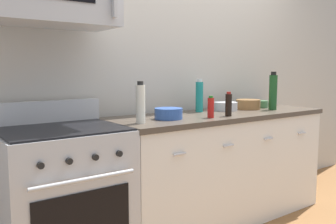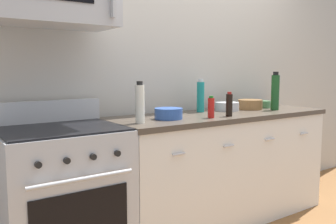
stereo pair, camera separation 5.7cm
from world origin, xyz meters
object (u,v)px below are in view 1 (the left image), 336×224
object	(u,v)px
bottle_vinegar_white	(140,103)
bowl_green_glaze	(261,104)
bottle_sparkling_teal	(199,96)
bowl_blue_mixing	(169,113)
bowl_steel_prep	(225,106)
bowl_wooden_salad	(248,104)
range_oven	(63,198)
bottle_soy_sauce_dark	(229,105)
bottle_wine_green	(273,92)
bottle_hot_sauce_red	(211,107)

from	to	relation	value
bottle_vinegar_white	bowl_green_glaze	world-z (taller)	bottle_vinegar_white
bottle_sparkling_teal	bowl_blue_mixing	xyz separation A→B (m)	(-0.48, -0.21, -0.09)
bowl_steel_prep	bowl_wooden_salad	xyz separation A→B (m)	(0.25, -0.04, 0.01)
bowl_green_glaze	bottle_vinegar_white	bearing A→B (deg)	-172.37
bottle_sparkling_teal	bowl_green_glaze	size ratio (longest dim) A/B	2.23
range_oven	bottle_soy_sauce_dark	distance (m)	1.39
bottle_soy_sauce_dark	bowl_blue_mixing	xyz separation A→B (m)	(-0.48, 0.14, -0.05)
bottle_soy_sauce_dark	bottle_wine_green	xyz separation A→B (m)	(0.66, 0.09, 0.07)
bottle_soy_sauce_dark	bottle_hot_sauce_red	distance (m)	0.18
bottle_sparkling_teal	bowl_steel_prep	world-z (taller)	bottle_sparkling_teal
range_oven	bottle_soy_sauce_dark	size ratio (longest dim) A/B	5.61
range_oven	bowl_wooden_salad	size ratio (longest dim) A/B	4.82
bowl_green_glaze	bowl_blue_mixing	size ratio (longest dim) A/B	0.62
range_oven	bottle_sparkling_teal	distance (m)	1.41
bowl_steel_prep	range_oven	bearing A→B (deg)	-175.95
range_oven	bowl_blue_mixing	distance (m)	0.93
range_oven	bowl_green_glaze	bearing A→B (deg)	2.40
range_oven	bowl_wooden_salad	xyz separation A→B (m)	(1.79, 0.07, 0.50)
bowl_green_glaze	bowl_wooden_salad	distance (m)	0.21
bottle_sparkling_teal	bottle_wine_green	distance (m)	0.71
bottle_sparkling_teal	bottle_wine_green	bearing A→B (deg)	-21.31
bowl_green_glaze	bowl_steel_prep	bearing A→B (deg)	176.88
bowl_green_glaze	bowl_blue_mixing	xyz separation A→B (m)	(-1.21, -0.14, 0.01)
range_oven	bowl_green_glaze	world-z (taller)	range_oven
bottle_sparkling_teal	bowl_wooden_salad	world-z (taller)	bottle_sparkling_teal
bottle_soy_sauce_dark	bowl_wooden_salad	bearing A→B (deg)	26.41
bottle_wine_green	bowl_green_glaze	size ratio (longest dim) A/B	2.71
bottle_vinegar_white	bowl_green_glaze	size ratio (longest dim) A/B	2.23
bowl_blue_mixing	bowl_wooden_salad	bearing A→B (deg)	6.83
bottle_hot_sauce_red	bowl_green_glaze	world-z (taller)	bottle_hot_sauce_red
bottle_vinegar_white	bottle_wine_green	distance (m)	1.42
range_oven	bottle_vinegar_white	bearing A→B (deg)	-12.70
bottle_sparkling_teal	bottle_hot_sauce_red	bearing A→B (deg)	-117.96
range_oven	bottle_wine_green	distance (m)	2.03
bowl_blue_mixing	bowl_wooden_salad	world-z (taller)	bowl_wooden_salad
bottle_hot_sauce_red	bottle_sparkling_teal	bearing A→B (deg)	62.04
bottle_soy_sauce_dark	bowl_green_glaze	world-z (taller)	bottle_soy_sauce_dark
bottle_wine_green	bottle_soy_sauce_dark	bearing A→B (deg)	-172.11
bottle_wine_green	bowl_blue_mixing	world-z (taller)	bottle_wine_green
range_oven	bowl_blue_mixing	world-z (taller)	range_oven
bowl_green_glaze	bowl_steel_prep	distance (m)	0.46
bottle_vinegar_white	bowl_green_glaze	xyz separation A→B (m)	(1.49, 0.20, -0.10)
bottle_wine_green	bowl_green_glaze	world-z (taller)	bottle_wine_green
bowl_green_glaze	range_oven	bearing A→B (deg)	-177.60
range_oven	bowl_green_glaze	size ratio (longest dim) A/B	8.39
bottle_hot_sauce_red	bottle_vinegar_white	xyz separation A→B (m)	(-0.58, 0.07, 0.06)
bowl_blue_mixing	bowl_steel_prep	bearing A→B (deg)	12.24
bottle_soy_sauce_dark	bowl_steel_prep	size ratio (longest dim) A/B	0.89
range_oven	bowl_green_glaze	distance (m)	2.06
bottle_soy_sauce_dark	bottle_hot_sauce_red	world-z (taller)	bottle_soy_sauce_dark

